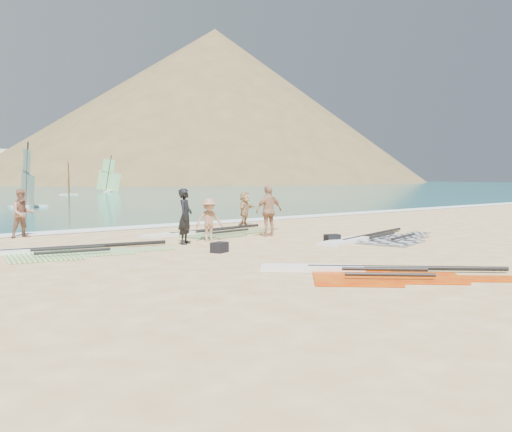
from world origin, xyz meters
TOP-DOWN VIEW (x-y plane):
  - ground at (0.00, 0.00)m, footprint 300.00×300.00m
  - surf_line at (0.00, 12.30)m, footprint 300.00×1.20m
  - headland_main at (85.00, 130.00)m, footprint 143.00×143.00m
  - headland_minor at (120.00, 140.00)m, footprint 70.00×70.00m
  - rig_grey at (2.95, 2.59)m, footprint 6.50×3.48m
  - rig_green at (-7.22, 6.41)m, footprint 6.33×3.06m
  - rig_orange at (-0.58, 8.09)m, footprint 6.31×2.90m
  - rig_red at (-2.72, -1.74)m, footprint 4.81×5.10m
  - gear_bag_near at (-3.12, 3.54)m, footprint 0.59×0.51m
  - gear_bag_far at (1.32, 3.09)m, footprint 0.57×0.46m
  - person_wetsuit at (-2.80, 5.98)m, footprint 0.81×0.79m
  - beachgoer_left at (-6.46, 11.50)m, footprint 0.92×0.73m
  - beachgoer_mid at (-1.68, 6.19)m, footprint 1.11×0.85m
  - beachgoer_back at (0.97, 6.08)m, footprint 1.19×0.60m
  - beachgoer_right at (3.16, 10.37)m, footprint 1.49×1.10m
  - windsurfer_left at (-0.27, 30.95)m, footprint 2.56×3.13m
  - windsurfer_centre at (11.24, 53.55)m, footprint 2.15×2.35m
  - windsurfer_right at (19.51, 61.03)m, footprint 2.66×2.62m

SIDE VIEW (x-z plane):
  - ground at x=0.00m, z-range 0.00..0.00m
  - surf_line at x=0.00m, z-range -0.02..0.02m
  - headland_main at x=85.00m, z-range -22.50..22.50m
  - headland_minor at x=120.00m, z-range -14.00..14.00m
  - rig_red at x=-2.72m, z-range -0.05..0.15m
  - rig_orange at x=-0.58m, z-range -0.05..0.15m
  - rig_green at x=-7.22m, z-range -0.05..0.15m
  - rig_grey at x=2.95m, z-range -0.05..0.15m
  - gear_bag_far at x=1.32m, z-range 0.00..0.30m
  - gear_bag_near at x=-3.12m, z-range 0.00..0.32m
  - beachgoer_mid at x=-1.68m, z-range 0.00..1.51m
  - beachgoer_right at x=3.16m, z-range 0.00..1.56m
  - beachgoer_left at x=-6.46m, z-range 0.00..1.82m
  - person_wetsuit at x=-2.80m, z-range 0.00..1.88m
  - beachgoer_back at x=0.97m, z-range 0.00..1.94m
  - windsurfer_centre at x=11.24m, z-range -0.75..3.07m
  - windsurfer_left at x=-0.27m, z-range -0.99..3.67m
  - windsurfer_right at x=19.51m, z-range -1.08..3.88m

